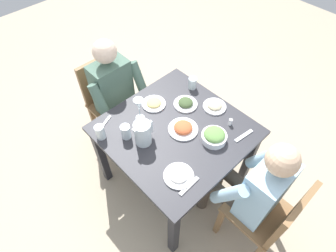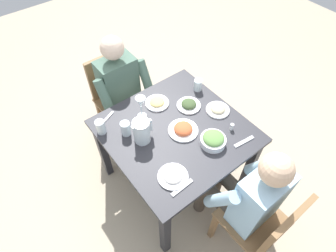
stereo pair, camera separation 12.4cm
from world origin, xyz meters
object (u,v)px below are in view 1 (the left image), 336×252
(wine_glass, at_px, (139,105))
(plate_dolmas, at_px, (186,103))
(diner_far, at_px, (120,98))
(salad_bowl, at_px, (214,136))
(water_glass_near_left, at_px, (100,132))
(plate_yoghurt, at_px, (179,175))
(plate_beans, at_px, (215,106))
(plate_rice_curry, at_px, (183,128))
(salt_shaker, at_px, (230,122))
(diner_near, at_px, (250,186))
(chair_near, at_px, (270,216))
(water_glass_far_left, at_px, (192,83))
(water_pitcher, at_px, (143,133))
(dining_table, at_px, (175,138))
(water_glass_center, at_px, (126,132))
(plate_fries, at_px, (154,103))
(chair_far, at_px, (109,98))

(wine_glass, bearing_deg, plate_dolmas, -21.89)
(diner_far, height_order, salad_bowl, diner_far)
(salad_bowl, bearing_deg, water_glass_near_left, 134.79)
(plate_yoghurt, xyz_separation_m, plate_beans, (0.64, 0.24, 0.00))
(plate_rice_curry, bearing_deg, plate_beans, -1.66)
(plate_yoghurt, xyz_separation_m, salt_shaker, (0.59, 0.05, 0.01))
(water_glass_near_left, bearing_deg, plate_beans, -24.30)
(plate_dolmas, xyz_separation_m, wine_glass, (-0.35, 0.14, 0.12))
(diner_near, relative_size, plate_yoghurt, 5.86)
(chair_near, relative_size, diner_far, 0.75)
(water_glass_near_left, bearing_deg, plate_yoghurt, -73.78)
(salad_bowl, height_order, salt_shaker, salad_bowl)
(water_glass_far_left, bearing_deg, plate_yoghurt, -142.43)
(diner_near, relative_size, plate_dolmas, 6.18)
(diner_far, xyz_separation_m, wine_glass, (-0.07, -0.37, 0.25))
(water_glass_near_left, xyz_separation_m, salt_shaker, (0.77, -0.56, -0.03))
(water_pitcher, distance_m, salad_bowl, 0.50)
(wine_glass, distance_m, salt_shaker, 0.69)
(chair_near, xyz_separation_m, plate_beans, (0.30, 0.79, 0.27))
(water_glass_near_left, height_order, salt_shaker, water_glass_near_left)
(dining_table, distance_m, wine_glass, 0.39)
(plate_dolmas, bearing_deg, plate_yoghurt, -139.63)
(plate_yoghurt, bearing_deg, water_glass_center, 95.23)
(water_pitcher, xyz_separation_m, water_glass_center, (-0.06, 0.12, -0.04))
(dining_table, bearing_deg, plate_dolmas, 28.35)
(dining_table, distance_m, plate_fries, 0.33)
(dining_table, distance_m, plate_rice_curry, 0.14)
(diner_far, distance_m, salad_bowl, 0.92)
(plate_rice_curry, bearing_deg, plate_fries, 87.70)
(water_pitcher, xyz_separation_m, plate_dolmas, (0.47, 0.05, -0.08))
(chair_near, height_order, water_pitcher, water_pitcher)
(salt_shaker, bearing_deg, water_glass_far_left, 79.62)
(dining_table, bearing_deg, chair_far, 93.49)
(plate_rice_curry, bearing_deg, water_glass_near_left, 142.89)
(plate_beans, bearing_deg, plate_dolmas, 130.16)
(chair_near, height_order, water_glass_far_left, chair_near)
(plate_rice_curry, bearing_deg, plate_dolmas, 40.28)
(diner_near, distance_m, plate_dolmas, 0.79)
(diner_far, relative_size, plate_beans, 6.36)
(water_glass_far_left, bearing_deg, diner_near, -111.00)
(chair_far, bearing_deg, plate_rice_curry, -84.36)
(plate_fries, relative_size, plate_yoghurt, 0.94)
(chair_near, distance_m, plate_beans, 0.89)
(chair_near, distance_m, water_pitcher, 1.04)
(diner_far, distance_m, water_pitcher, 0.63)
(dining_table, relative_size, diner_near, 0.85)
(plate_dolmas, xyz_separation_m, water_glass_far_left, (0.18, 0.10, 0.03))
(chair_far, distance_m, plate_beans, 1.03)
(diner_far, xyz_separation_m, water_glass_center, (-0.25, -0.44, 0.16))
(plate_dolmas, distance_m, water_glass_near_left, 0.70)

